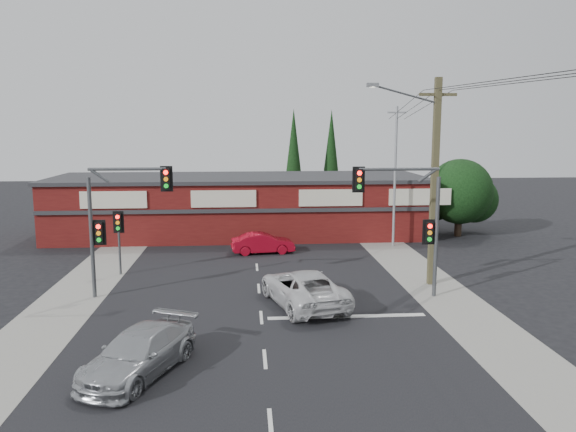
{
  "coord_description": "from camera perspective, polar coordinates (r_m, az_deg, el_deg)",
  "views": [
    {
      "loc": [
        -0.58,
        -23.3,
        7.68
      ],
      "look_at": [
        1.42,
        3.0,
        3.5
      ],
      "focal_mm": 35.0,
      "sensor_mm": 36.0,
      "label": 1
    }
  ],
  "objects": [
    {
      "name": "red_sedan",
      "position": [
        34.55,
        -2.56,
        -2.77
      ],
      "size": [
        3.97,
        1.78,
        1.26
      ],
      "primitive_type": "imported",
      "rotation": [
        0.0,
        0.0,
        1.69
      ],
      "color": "#A30A1C",
      "rests_on": "ground"
    },
    {
      "name": "traffic_mast_right",
      "position": [
        25.69,
        12.53,
        0.43
      ],
      "size": [
        3.96,
        0.27,
        5.97
      ],
      "color": "#47494C",
      "rests_on": "ground"
    },
    {
      "name": "road_strip",
      "position": [
        29.32,
        -3.09,
        -6.18
      ],
      "size": [
        14.0,
        70.0,
        0.01
      ],
      "primitive_type": "cube",
      "color": "black",
      "rests_on": "ground"
    },
    {
      "name": "stop_line",
      "position": [
        23.46,
        5.99,
        -10.11
      ],
      "size": [
        6.5,
        0.35,
        0.01
      ],
      "primitive_type": "cube",
      "color": "silver",
      "rests_on": "ground"
    },
    {
      "name": "silver_suv",
      "position": [
        18.66,
        -14.91,
        -13.28
      ],
      "size": [
        3.72,
        5.19,
        1.4
      ],
      "primitive_type": "imported",
      "rotation": [
        0.0,
        0.0,
        -0.41
      ],
      "color": "#ADB0B3",
      "rests_on": "ground"
    },
    {
      "name": "verge_right",
      "position": [
        30.69,
        13.06,
        -5.7
      ],
      "size": [
        3.0,
        70.0,
        0.02
      ],
      "primitive_type": "cube",
      "color": "gray",
      "rests_on": "ground"
    },
    {
      "name": "ground",
      "position": [
        24.54,
        -2.82,
        -9.24
      ],
      "size": [
        120.0,
        120.0,
        0.0
      ],
      "primitive_type": "plane",
      "color": "black",
      "rests_on": "ground"
    },
    {
      "name": "tree_cluster",
      "position": [
        41.91,
        17.06,
        2.06
      ],
      "size": [
        5.9,
        5.1,
        5.5
      ],
      "color": "#2D2116",
      "rests_on": "ground"
    },
    {
      "name": "pedestal_signal",
      "position": [
        30.5,
        -16.83,
        -1.34
      ],
      "size": [
        0.55,
        0.27,
        3.38
      ],
      "color": "#47494C",
      "rests_on": "ground"
    },
    {
      "name": "verge_left",
      "position": [
        30.37,
        -19.44,
        -6.15
      ],
      "size": [
        3.0,
        70.0,
        0.02
      ],
      "primitive_type": "cube",
      "color": "gray",
      "rests_on": "ground"
    },
    {
      "name": "conifer_far",
      "position": [
        49.92,
        4.41,
        6.45
      ],
      "size": [
        1.8,
        1.8,
        9.25
      ],
      "color": "#2D2116",
      "rests_on": "ground"
    },
    {
      "name": "lane_dashes",
      "position": [
        33.26,
        -3.25,
        -4.33
      ],
      "size": [
        0.12,
        55.73,
        0.01
      ],
      "color": "silver",
      "rests_on": "ground"
    },
    {
      "name": "shop_building",
      "position": [
        40.66,
        -4.9,
        1.14
      ],
      "size": [
        27.3,
        8.4,
        4.22
      ],
      "color": "#501010",
      "rests_on": "ground"
    },
    {
      "name": "utility_pole",
      "position": [
        27.86,
        14.42,
        4.02
      ],
      "size": [
        4.38,
        0.59,
        10.0
      ],
      "color": "brown",
      "rests_on": "ground"
    },
    {
      "name": "traffic_mast_left",
      "position": [
        26.24,
        -17.19,
        0.38
      ],
      "size": [
        3.77,
        0.27,
        5.97
      ],
      "color": "#47494C",
      "rests_on": "ground"
    },
    {
      "name": "steel_pole",
      "position": [
        36.69,
        10.82,
        4.19
      ],
      "size": [
        1.2,
        0.16,
        9.0
      ],
      "color": "gray",
      "rests_on": "ground"
    },
    {
      "name": "conifer_near",
      "position": [
        47.52,
        0.58,
        6.35
      ],
      "size": [
        1.8,
        1.8,
        9.25
      ],
      "color": "#2D2116",
      "rests_on": "ground"
    },
    {
      "name": "white_suv",
      "position": [
        24.58,
        1.58,
        -7.3
      ],
      "size": [
        3.92,
        6.08,
        1.56
      ],
      "primitive_type": "imported",
      "rotation": [
        0.0,
        0.0,
        3.4
      ],
      "color": "silver",
      "rests_on": "ground"
    },
    {
      "name": "power_lines",
      "position": [
        22.75,
        19.54,
        11.93
      ],
      "size": [
        2.01,
        29.0,
        1.22
      ],
      "color": "black",
      "rests_on": "ground"
    }
  ]
}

